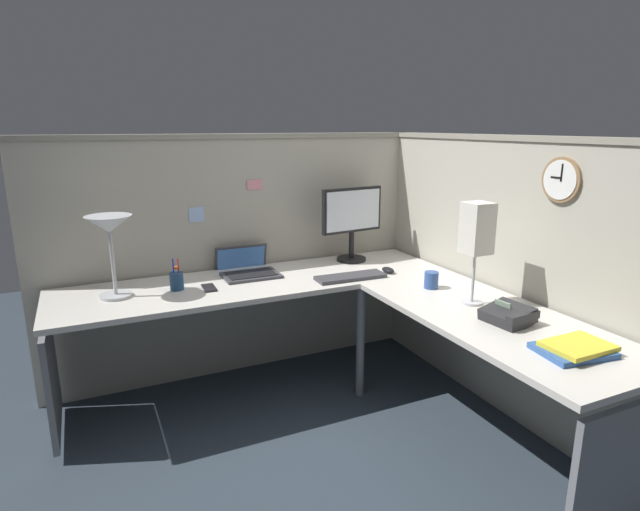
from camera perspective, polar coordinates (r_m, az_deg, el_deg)
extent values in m
plane|color=#2D3842|center=(3.16, 3.19, -16.93)|extent=(6.80, 6.80, 0.00)
cube|color=#A8A393|center=(3.48, -8.75, -0.21)|extent=(2.57, 0.10, 1.55)
cube|color=gray|center=(3.38, -9.26, 12.89)|extent=(2.57, 0.12, 0.03)
cube|color=#A8A393|center=(3.14, 19.92, -2.51)|extent=(0.10, 2.37, 1.55)
cube|color=gray|center=(3.02, 21.21, 12.00)|extent=(0.12, 2.37, 0.03)
cube|color=beige|center=(3.13, -6.80, -2.95)|extent=(2.35, 0.66, 0.03)
cube|color=beige|center=(2.66, 18.76, -6.76)|extent=(0.66, 1.49, 0.03)
cylinder|color=slate|center=(3.19, 4.48, -9.53)|extent=(0.05, 0.05, 0.70)
cube|color=slate|center=(3.13, -27.53, -11.70)|extent=(0.03, 0.58, 0.60)
cube|color=slate|center=(2.42, 30.60, -20.05)|extent=(0.58, 0.03, 0.60)
cylinder|color=black|center=(3.55, 3.46, -0.38)|extent=(0.20, 0.20, 0.02)
cylinder|color=black|center=(3.52, 3.49, 1.19)|extent=(0.04, 0.04, 0.20)
cube|color=black|center=(3.48, 3.55, 5.05)|extent=(0.46, 0.09, 0.30)
cube|color=silver|center=(3.46, 3.72, 5.01)|extent=(0.42, 0.06, 0.26)
cube|color=#38383D|center=(3.19, -7.61, -2.17)|extent=(0.34, 0.24, 0.02)
cube|color=black|center=(3.19, -7.62, -2.00)|extent=(0.29, 0.18, 0.00)
cube|color=#38383D|center=(3.39, -8.74, -0.59)|extent=(0.34, 0.07, 0.22)
cube|color=#4C84D8|center=(3.39, -8.71, -0.62)|extent=(0.31, 0.06, 0.18)
cube|color=#38383D|center=(3.13, 3.39, -2.37)|extent=(0.43, 0.16, 0.02)
ellipsoid|color=black|center=(3.27, 7.52, -1.60)|extent=(0.06, 0.10, 0.03)
cylinder|color=#B7BABF|center=(3.01, -21.59, -4.12)|extent=(0.17, 0.17, 0.02)
cylinder|color=#B7BABF|center=(2.96, -21.92, -0.58)|extent=(0.02, 0.02, 0.38)
cone|color=#B7BABF|center=(2.92, -22.28, 3.22)|extent=(0.24, 0.24, 0.09)
cylinder|color=navy|center=(3.02, -15.54, -2.74)|extent=(0.08, 0.08, 0.10)
cylinder|color=#1E1EB2|center=(3.00, -15.87, -1.54)|extent=(0.01, 0.01, 0.13)
cylinder|color=#B21E1E|center=(2.99, -15.34, -1.55)|extent=(0.01, 0.02, 0.13)
cylinder|color=#D8591E|center=(3.01, -15.61, -1.30)|extent=(0.03, 0.03, 0.01)
cube|color=black|center=(3.00, -12.15, -3.51)|extent=(0.07, 0.15, 0.01)
cube|color=#232326|center=(2.59, 19.97, -6.24)|extent=(0.21, 0.22, 0.10)
cube|color=#8CA58C|center=(2.60, 19.54, -5.23)|extent=(0.02, 0.09, 0.04)
cube|color=#232326|center=(2.54, 21.49, -6.34)|extent=(0.19, 0.06, 0.04)
cube|color=#335999|center=(2.37, 26.12, -9.41)|extent=(0.31, 0.25, 0.02)
cube|color=yellow|center=(2.37, 26.60, -8.91)|extent=(0.26, 0.19, 0.02)
cylinder|color=#B7BABF|center=(2.81, 16.37, -4.97)|extent=(0.11, 0.11, 0.01)
cylinder|color=#B7BABF|center=(2.77, 16.56, -2.36)|extent=(0.02, 0.02, 0.27)
cube|color=silver|center=(2.71, 16.95, 2.92)|extent=(0.13, 0.13, 0.26)
cylinder|color=#2D4C8C|center=(3.00, 12.18, -2.66)|extent=(0.08, 0.08, 0.10)
cylinder|color=olive|center=(2.76, 25.17, 7.58)|extent=(0.03, 0.22, 0.22)
cylinder|color=white|center=(2.75, 24.94, 7.58)|extent=(0.00, 0.19, 0.19)
cube|color=black|center=(2.76, 24.60, 7.84)|extent=(0.00, 0.06, 0.01)
cube|color=black|center=(2.74, 25.13, 8.27)|extent=(0.00, 0.01, 0.08)
cube|color=#99B7E5|center=(3.30, -13.47, 4.40)|extent=(0.09, 0.00, 0.09)
cube|color=pink|center=(3.37, -7.22, 7.78)|extent=(0.10, 0.00, 0.06)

